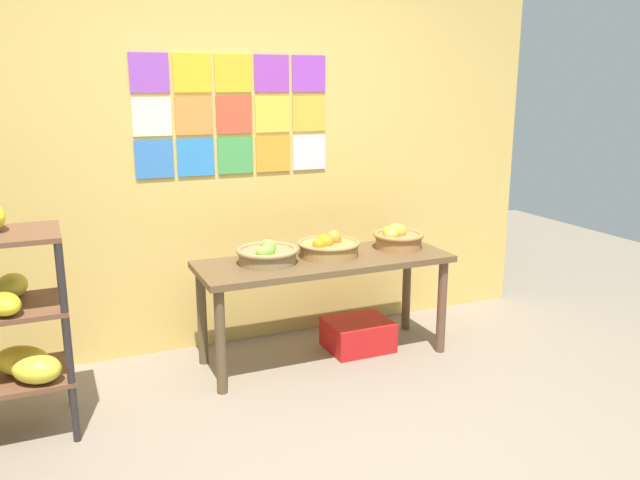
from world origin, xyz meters
name	(u,v)px	position (x,y,z in m)	size (l,w,h in m)	color
ground	(376,476)	(0.00, 0.00, 0.00)	(9.60, 9.60, 0.00)	#7D6F5D
back_wall_with_art	(247,128)	(0.00, 1.83, 1.45)	(4.31, 0.07, 2.90)	#DAB359
display_table	(324,272)	(0.31, 1.30, 0.58)	(1.60, 0.56, 0.66)	brown
fruit_basket_left	(267,254)	(-0.05, 1.33, 0.72)	(0.38, 0.38, 0.14)	olive
fruit_basket_back_left	(397,237)	(0.87, 1.35, 0.74)	(0.34, 0.34, 0.16)	#A66E3E
fruit_basket_centre	(329,247)	(0.36, 1.34, 0.72)	(0.39, 0.39, 0.16)	#A1793E
produce_crate_under_table	(358,334)	(0.58, 1.33, 0.10)	(0.41, 0.35, 0.20)	red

